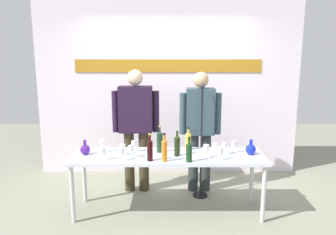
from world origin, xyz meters
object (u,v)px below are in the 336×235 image
Objects in this scene: wine_bottle_2 at (188,140)px; wine_bottle_3 at (164,149)px; wine_glass_left_2 at (103,151)px; wine_glass_left_5 at (134,144)px; wine_glass_left_4 at (103,143)px; wine_glass_right_3 at (215,146)px; display_table at (168,159)px; wine_glass_right_2 at (224,146)px; wine_bottle_1 at (177,145)px; decanter_blue_left at (85,149)px; wine_glass_right_0 at (206,149)px; wine_bottle_0 at (160,141)px; wine_glass_left_3 at (122,152)px; wine_bottle_4 at (150,149)px; wine_glass_left_0 at (123,148)px; wine_glass_right_1 at (220,151)px; microphone_stand at (201,160)px; decanter_blue_right at (251,149)px; presenter_left at (136,122)px; wine_glass_left_1 at (131,149)px; wine_bottle_5 at (189,151)px; presenter_right at (200,125)px; wine_glass_right_4 at (234,144)px.

wine_bottle_2 is 0.54m from wine_bottle_3.
wine_glass_left_5 is (0.32, 0.33, -0.01)m from wine_glass_left_2.
wine_glass_left_4 is at bearing -174.34° from wine_bottle_2.
wine_bottle_2 reaches higher than wine_glass_right_3.
display_table is 15.57× the size of wine_glass_right_2.
wine_bottle_1 is at bearing -171.21° from wine_glass_right_3.
display_table is at bearing -139.76° from wine_bottle_2.
wine_bottle_2 is (1.25, 0.20, 0.06)m from decanter_blue_left.
wine_glass_right_2 is at bearing 28.71° from wine_glass_right_0.
wine_bottle_3 is at bearing -80.31° from wine_bottle_0.
wine_bottle_0 is 0.54m from wine_glass_left_3.
wine_bottle_0 is 1.05× the size of wine_bottle_4.
wine_glass_left_0 is (-0.65, 0.03, -0.04)m from wine_bottle_1.
wine_bottle_0 is at bearing 37.78° from wine_glass_left_3.
wine_glass_right_0 is 0.17m from wine_glass_right_1.
wine_bottle_4 is at bearing -2.45° from wine_glass_left_2.
microphone_stand reaches higher than wine_glass_left_5.
microphone_stand is (-0.23, 0.42, -0.32)m from wine_glass_right_2.
display_table is 17.10× the size of wine_glass_right_3.
wine_bottle_3 is 2.21× the size of wine_glass_right_2.
decanter_blue_right reaches higher than wine_glass_left_0.
wine_bottle_2 is (0.25, 0.21, 0.18)m from display_table.
presenter_left reaches higher than wine_glass_left_1.
wine_bottle_5 is (-0.76, -0.27, 0.06)m from decanter_blue_right.
decanter_blue_right is 0.56× the size of wine_bottle_0.
wine_glass_right_1 is (0.49, -0.17, -0.03)m from wine_bottle_1.
presenter_right is 11.52× the size of wine_glass_left_1.
wine_bottle_3 is 0.50m from wine_glass_right_0.
wine_bottle_1 is 0.26m from wine_bottle_5.
presenter_left is 1.02× the size of presenter_right.
wine_bottle_5 is at bearing -137.97° from wine_glass_right_3.
wine_glass_right_4 is (0.13, 0.07, -0.00)m from wine_glass_right_2.
wine_glass_right_2 is at bearing 0.66° from wine_glass_left_0.
wine_glass_right_3 is (0.67, -0.07, -0.04)m from wine_bottle_0.
wine_bottle_5 reaches higher than wine_glass_left_4.
wine_glass_right_4 is at bearing 10.31° from wine_glass_left_2.
wine_glass_right_3 is at bearing 13.41° from wine_glass_left_3.
wine_glass_right_2 is (1.42, 0.21, -0.00)m from wine_glass_left_2.
wine_glass_right_1 is (1.03, -0.09, -0.00)m from wine_glass_left_1.
wine_bottle_0 is at bearing 72.69° from wine_bottle_4.
wine_glass_left_3 is at bearing -95.60° from presenter_left.
wine_bottle_5 reaches higher than wine_glass_right_1.
microphone_stand is (-0.15, 0.63, -0.32)m from wine_glass_right_1.
wine_glass_right_3 is (0.13, -0.60, -0.13)m from presenter_right.
wine_bottle_1 is at bearing -33.48° from wine_bottle_0.
presenter_left is 11.72× the size of wine_glass_left_1.
decanter_blue_right is 1.75m from wine_glass_left_2.
wine_glass_right_4 is (1.24, 0.19, -0.01)m from wine_glass_left_1.
decanter_blue_right is 0.65× the size of wine_bottle_5.
wine_bottle_4 is 2.18× the size of wine_glass_left_1.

